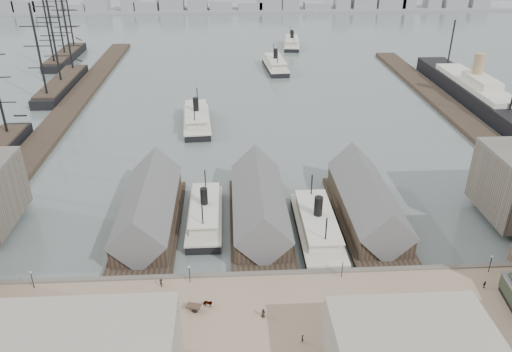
{
  "coord_description": "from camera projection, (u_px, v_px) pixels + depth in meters",
  "views": [
    {
      "loc": [
        -6.38,
        -84.99,
        65.22
      ],
      "look_at": [
        0.0,
        30.0,
        6.0
      ],
      "focal_mm": 35.0,
      "sensor_mm": 36.0,
      "label": 1
    }
  ],
  "objects": [
    {
      "name": "ground",
      "position": [
        264.0,
        266.0,
        105.6
      ],
      "size": [
        900.0,
        900.0,
        0.0
      ],
      "primitive_type": "plane",
      "color": "#53605F",
      "rests_on": "ground"
    },
    {
      "name": "quay",
      "position": [
        272.0,
        331.0,
        87.39
      ],
      "size": [
        180.0,
        30.0,
        2.0
      ],
      "primitive_type": "cube",
      "color": "#8D765F",
      "rests_on": "ground"
    },
    {
      "name": "seawall",
      "position": [
        266.0,
        277.0,
        100.46
      ],
      "size": [
        180.0,
        1.2,
        2.3
      ],
      "primitive_type": "cube",
      "color": "#59544C",
      "rests_on": "ground"
    },
    {
      "name": "west_wharf",
      "position": [
        69.0,
        109.0,
        190.68
      ],
      "size": [
        10.0,
        220.0,
        1.6
      ],
      "primitive_type": "cube",
      "color": "#2D231C",
      "rests_on": "ground"
    },
    {
      "name": "east_wharf",
      "position": [
        452.0,
        111.0,
        189.0
      ],
      "size": [
        10.0,
        180.0,
        1.6
      ],
      "primitive_type": "cube",
      "color": "#2D231C",
      "rests_on": "ground"
    },
    {
      "name": "ferry_shed_west",
      "position": [
        149.0,
        209.0,
        117.19
      ],
      "size": [
        14.0,
        42.0,
        12.6
      ],
      "color": "#2D231C",
      "rests_on": "ground"
    },
    {
      "name": "ferry_shed_center",
      "position": [
        259.0,
        206.0,
        118.47
      ],
      "size": [
        14.0,
        42.0,
        12.6
      ],
      "color": "#2D231C",
      "rests_on": "ground"
    },
    {
      "name": "ferry_shed_east",
      "position": [
        367.0,
        203.0,
        119.75
      ],
      "size": [
        14.0,
        42.0,
        12.6
      ],
      "color": "#2D231C",
      "rests_on": "ground"
    },
    {
      "name": "lamp_post_far_w",
      "position": [
        31.0,
        276.0,
        95.02
      ],
      "size": [
        0.44,
        0.44,
        3.92
      ],
      "color": "black",
      "rests_on": "quay"
    },
    {
      "name": "lamp_post_near_w",
      "position": [
        189.0,
        271.0,
        96.49
      ],
      "size": [
        0.44,
        0.44,
        3.92
      ],
      "color": "black",
      "rests_on": "quay"
    },
    {
      "name": "lamp_post_near_e",
      "position": [
        343.0,
        266.0,
        97.97
      ],
      "size": [
        0.44,
        0.44,
        3.92
      ],
      "color": "black",
      "rests_on": "quay"
    },
    {
      "name": "lamp_post_far_e",
      "position": [
        491.0,
        261.0,
        99.45
      ],
      "size": [
        0.44,
        0.44,
        3.92
      ],
      "color": "black",
      "rests_on": "quay"
    },
    {
      "name": "far_shore",
      "position": [
        232.0,
        6.0,
        400.42
      ],
      "size": [
        500.0,
        40.0,
        15.72
      ],
      "color": "gray",
      "rests_on": "ground"
    },
    {
      "name": "ferry_docked_west",
      "position": [
        205.0,
        214.0,
        120.0
      ],
      "size": [
        8.14,
        27.15,
        9.7
      ],
      "color": "black",
      "rests_on": "ground"
    },
    {
      "name": "ferry_docked_east",
      "position": [
        317.0,
        226.0,
        114.63
      ],
      "size": [
        9.05,
        30.18,
        10.78
      ],
      "color": "black",
      "rests_on": "ground"
    },
    {
      "name": "ferry_open_near",
      "position": [
        197.0,
        119.0,
        176.5
      ],
      "size": [
        11.34,
        31.13,
        10.91
      ],
      "rotation": [
        0.0,
        0.0,
        0.07
      ],
      "color": "black",
      "rests_on": "ground"
    },
    {
      "name": "ferry_open_mid",
      "position": [
        275.0,
        65.0,
        242.83
      ],
      "size": [
        11.39,
        30.85,
        10.8
      ],
      "rotation": [
        0.0,
        0.0,
        0.08
      ],
      "color": "black",
      "rests_on": "ground"
    },
    {
      "name": "ferry_open_far",
      "position": [
        292.0,
        43.0,
        286.35
      ],
      "size": [
        11.63,
        28.99,
        10.07
      ],
      "rotation": [
        0.0,
        0.0,
        -0.11
      ],
      "color": "black",
      "rests_on": "ground"
    },
    {
      "name": "sailing_ship_mid",
      "position": [
        62.0,
        83.0,
        214.17
      ],
      "size": [
        9.35,
        54.01,
        38.43
      ],
      "color": "black",
      "rests_on": "ground"
    },
    {
      "name": "sailing_ship_far",
      "position": [
        65.0,
        55.0,
        258.45
      ],
      "size": [
        9.18,
        51.03,
        37.76
      ],
      "color": "black",
      "rests_on": "ground"
    },
    {
      "name": "ocean_steamer",
      "position": [
        474.0,
        91.0,
        200.62
      ],
      "size": [
        12.96,
        94.72,
        18.94
      ],
      "color": "black",
      "rests_on": "ground"
    },
    {
      "name": "horse_cart_center",
      "position": [
        203.0,
        305.0,
        90.81
      ],
      "size": [
        4.99,
        2.42,
        1.61
      ],
      "rotation": [
        0.0,
        0.0,
        1.3
      ],
      "color": "black",
      "rests_on": "quay"
    },
    {
      "name": "horse_cart_right",
      "position": [
        411.0,
        340.0,
        83.28
      ],
      "size": [
        4.68,
        2.1,
        1.45
      ],
      "rotation": [
        0.0,
        0.0,
        1.43
      ],
      "color": "black",
      "rests_on": "quay"
    },
    {
      "name": "pedestrian_2",
      "position": [
        161.0,
        283.0,
        96.18
      ],
      "size": [
        1.24,
        1.25,
        1.73
      ],
      "primitive_type": "imported",
      "rotation": [
        0.0,
        0.0,
        2.35
      ],
      "color": "black",
      "rests_on": "quay"
    },
    {
      "name": "pedestrian_3",
      "position": [
        144.0,
        348.0,
        81.46
      ],
      "size": [
        1.11,
        0.78,
        1.75
      ],
      "primitive_type": "imported",
      "rotation": [
        0.0,
        0.0,
        3.53
      ],
      "color": "black",
      "rests_on": "quay"
    },
    {
      "name": "pedestrian_4",
      "position": [
        263.0,
        313.0,
        88.73
      ],
      "size": [
        0.93,
        0.67,
        1.78
      ],
      "primitive_type": "imported",
      "rotation": [
        0.0,
        0.0,
        0.12
      ],
      "color": "black",
      "rests_on": "quay"
    },
    {
      "name": "pedestrian_5",
      "position": [
        302.0,
        339.0,
        83.44
      ],
      "size": [
        0.58,
        0.69,
        1.63
      ],
      "primitive_type": "imported",
      "rotation": [
        0.0,
        0.0,
        4.43
      ],
      "color": "black",
      "rests_on": "quay"
    },
    {
      "name": "pedestrian_6",
      "position": [
        421.0,
        296.0,
        92.87
      ],
      "size": [
        0.95,
        0.81,
        1.71
      ],
      "primitive_type": "imported",
      "rotation": [
        0.0,
        0.0,
        3.36
      ],
      "color": "black",
      "rests_on": "quay"
    },
    {
      "name": "pedestrian_7",
      "position": [
        426.0,
        348.0,
        81.75
      ],
      "size": [
        1.13,
        1.12,
        1.57
      ],
      "primitive_type": "imported",
      "rotation": [
        0.0,
        0.0,
        3.91
      ],
      "color": "black",
      "rests_on": "quay"
    },
    {
      "name": "pedestrian_8",
      "position": [
        485.0,
        284.0,
        95.89
      ],
      "size": [
        1.0,
        0.75,
        1.58
      ],
      "primitive_type": "imported",
      "rotation": [
        0.0,
        0.0,
        0.44
      ],
      "color": "black",
      "rests_on": "quay"
    }
  ]
}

